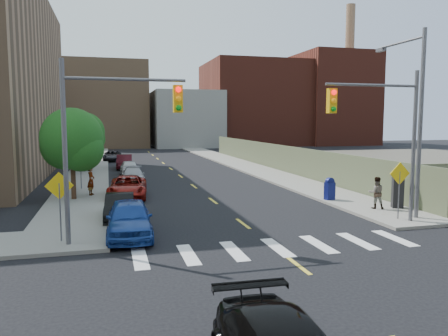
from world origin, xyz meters
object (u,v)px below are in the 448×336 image
parked_car_silver (133,176)px  mailbox (330,189)px  parked_car_white (129,168)px  parked_car_maroon (124,162)px  parked_car_black (120,207)px  pedestrian_east (376,193)px  parked_car_red (128,187)px  parked_car_grey (112,156)px  parked_car_blue (129,219)px  payphone (398,190)px  pedestrian_west (91,181)px

parked_car_silver → mailbox: size_ratio=3.21×
parked_car_white → mailbox: 19.26m
parked_car_maroon → parked_car_silver: bearing=-85.6°
parked_car_white → parked_car_maroon: size_ratio=0.90×
parked_car_silver → parked_car_black: bearing=-93.6°
mailbox → pedestrian_east: bearing=-80.7°
parked_car_maroon → parked_car_red: bearing=-88.3°
parked_car_silver → parked_car_grey: size_ratio=0.95×
parked_car_blue → pedestrian_east: pedestrian_east is taller
parked_car_grey → mailbox: size_ratio=3.38×
payphone → mailbox: bearing=148.0°
parked_car_white → parked_car_silver: bearing=-90.9°
parked_car_maroon → parked_car_white: bearing=-84.4°
parked_car_black → mailbox: bearing=10.8°
parked_car_maroon → mailbox: mailbox is taller
parked_car_red → mailbox: 12.24m
parked_car_silver → mailbox: mailbox is taller
parked_car_maroon → mailbox: size_ratio=3.22×
parked_car_red → pedestrian_east: bearing=-25.5°
parked_car_black → payphone: 14.43m
parked_car_red → mailbox: (11.38, -4.50, 0.11)m
parked_car_red → parked_car_grey: (-0.64, 25.88, -0.07)m
parked_car_blue → parked_car_silver: size_ratio=1.07×
pedestrian_east → parked_car_black: bearing=14.2°
payphone → pedestrian_east: bearing=-163.3°
parked_car_black → pedestrian_east: size_ratio=2.27×
parked_car_maroon → pedestrian_east: 27.22m
parked_car_black → mailbox: mailbox is taller
parked_car_blue → payphone: bearing=9.3°
parked_car_blue → pedestrian_west: bearing=102.4°
parked_car_black → parked_car_maroon: size_ratio=0.90×
payphone → parked_car_white: bearing=145.3°
parked_car_grey → pedestrian_east: 35.84m
payphone → parked_car_black: bearing=-165.4°
parked_car_black → parked_car_grey: (0.00, 31.88, -0.01)m
parked_car_white → mailbox: size_ratio=2.91×
parked_car_grey → pedestrian_east: bearing=-65.6°
parked_car_red → payphone: size_ratio=2.64×
parked_car_silver → payphone: bearing=-44.1°
parked_car_maroon → payphone: 27.87m
parked_car_black → parked_car_white: parked_car_white is taller
payphone → parked_car_blue: bearing=-151.9°
parked_car_black → mailbox: size_ratio=2.91×
parked_car_red → parked_car_maroon: (0.43, 16.93, 0.02)m
parked_car_blue → pedestrian_east: size_ratio=2.67×
parked_car_red → payphone: (13.70, -7.57, 0.40)m
parked_car_red → payphone: bearing=-23.5°
parked_car_blue → parked_car_white: parked_car_blue is taller
parked_car_grey → mailbox: 32.67m
pedestrian_west → parked_car_black: bearing=-154.8°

